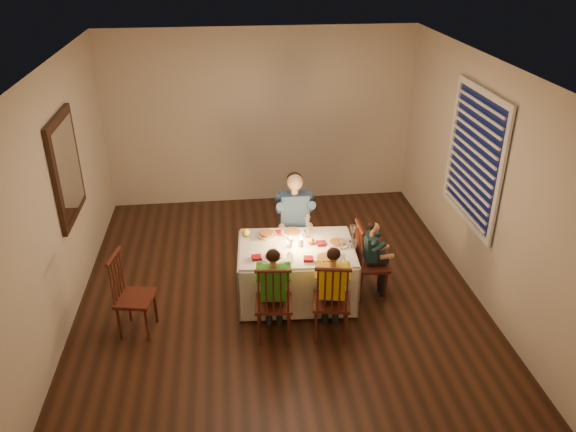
{
  "coord_description": "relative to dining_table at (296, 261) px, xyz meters",
  "views": [
    {
      "loc": [
        -0.51,
        -5.47,
        3.74
      ],
      "look_at": [
        0.14,
        0.15,
        0.87
      ],
      "focal_mm": 35.0,
      "sensor_mm": 36.0,
      "label": 1
    }
  ],
  "objects": [
    {
      "name": "setting_yellow",
      "position": [
        0.26,
        -0.31,
        0.2
      ],
      "size": [
        0.28,
        0.28,
        0.02
      ],
      "primitive_type": "cylinder",
      "rotation": [
        0.0,
        0.0,
        -0.06
      ],
      "color": "white",
      "rests_on": "dining_table"
    },
    {
      "name": "candle_left",
      "position": [
        -0.07,
        0.0,
        0.24
      ],
      "size": [
        0.06,
        0.06,
        0.1
      ],
      "primitive_type": "cylinder",
      "color": "silver",
      "rests_on": "dining_table"
    },
    {
      "name": "chair_end",
      "position": [
        0.85,
        -0.04,
        -0.47
      ],
      "size": [
        0.36,
        0.38,
        0.91
      ],
      "primitive_type": null,
      "rotation": [
        0.0,
        0.0,
        1.56
      ],
      "color": "#3D1810",
      "rests_on": "ground"
    },
    {
      "name": "chair_adult",
      "position": [
        0.06,
        0.67,
        -0.47
      ],
      "size": [
        0.38,
        0.36,
        0.91
      ],
      "primitive_type": null,
      "rotation": [
        0.0,
        0.0,
        -0.02
      ],
      "color": "#3D1810",
      "rests_on": "ground"
    },
    {
      "name": "child_teal",
      "position": [
        0.85,
        -0.04,
        -0.47
      ],
      "size": [
        0.26,
        0.28,
        0.93
      ],
      "primitive_type": null,
      "rotation": [
        0.0,
        0.0,
        1.56
      ],
      "color": "#18333C",
      "rests_on": "ground"
    },
    {
      "name": "window_blinds",
      "position": [
        2.02,
        0.3,
        1.03
      ],
      "size": [
        0.07,
        1.34,
        1.54
      ],
      "color": "black",
      "rests_on": "wall_right"
    },
    {
      "name": "chair_near_right",
      "position": [
        0.27,
        -0.7,
        -0.47
      ],
      "size": [
        0.43,
        0.42,
        0.91
      ],
      "primitive_type": null,
      "rotation": [
        0.0,
        0.0,
        2.96
      ],
      "color": "#3D1810",
      "rests_on": "ground"
    },
    {
      "name": "ground",
      "position": [
        -0.19,
        0.2,
        -0.47
      ],
      "size": [
        5.0,
        5.0,
        0.0
      ],
      "primitive_type": "plane",
      "color": "black",
      "rests_on": "ground"
    },
    {
      "name": "candle_right",
      "position": [
        0.05,
        -0.0,
        0.24
      ],
      "size": [
        0.06,
        0.06,
        0.1
      ],
      "primitive_type": "cylinder",
      "color": "silver",
      "rests_on": "dining_table"
    },
    {
      "name": "setting_adult",
      "position": [
        -0.01,
        0.29,
        0.2
      ],
      "size": [
        0.28,
        0.28,
        0.02
      ],
      "primitive_type": "cylinder",
      "rotation": [
        0.0,
        0.0,
        -0.06
      ],
      "color": "white",
      "rests_on": "dining_table"
    },
    {
      "name": "ceiling",
      "position": [
        -0.19,
        0.2,
        2.13
      ],
      "size": [
        5.0,
        5.0,
        0.0
      ],
      "primitive_type": "plane",
      "color": "white",
      "rests_on": "wall_back"
    },
    {
      "name": "squash",
      "position": [
        -0.54,
        0.3,
        0.24
      ],
      "size": [
        0.09,
        0.09,
        0.09
      ],
      "primitive_type": "sphere",
      "color": "#FFF843",
      "rests_on": "dining_table"
    },
    {
      "name": "serving_bowl",
      "position": [
        -0.31,
        0.24,
        0.22
      ],
      "size": [
        0.26,
        0.26,
        0.05
      ],
      "primitive_type": "imported",
      "rotation": [
        0.0,
        0.0,
        0.24
      ],
      "color": "white",
      "rests_on": "dining_table"
    },
    {
      "name": "wall_back",
      "position": [
        -0.19,
        2.7,
        0.83
      ],
      "size": [
        4.5,
        0.02,
        2.6
      ],
      "primitive_type": "cube",
      "color": "beige",
      "rests_on": "ground"
    },
    {
      "name": "child_yellow",
      "position": [
        0.27,
        -0.7,
        -0.47
      ],
      "size": [
        0.39,
        0.37,
        1.04
      ],
      "primitive_type": null,
      "rotation": [
        0.0,
        0.0,
        2.96
      ],
      "color": "yellow",
      "rests_on": "ground"
    },
    {
      "name": "orange_fruit",
      "position": [
        0.16,
        0.03,
        0.23
      ],
      "size": [
        0.08,
        0.08,
        0.08
      ],
      "primitive_type": "sphere",
      "color": "orange",
      "rests_on": "dining_table"
    },
    {
      "name": "wall_mirror",
      "position": [
        -2.41,
        0.5,
        1.03
      ],
      "size": [
        0.06,
        0.95,
        1.15
      ],
      "color": "black",
      "rests_on": "wall_left"
    },
    {
      "name": "child_green",
      "position": [
        -0.31,
        -0.66,
        -0.47
      ],
      "size": [
        0.37,
        0.34,
        1.04
      ],
      "primitive_type": null,
      "rotation": [
        0.0,
        0.0,
        3.04
      ],
      "color": "green",
      "rests_on": "ground"
    },
    {
      "name": "wall_left",
      "position": [
        -2.44,
        0.2,
        0.83
      ],
      "size": [
        0.02,
        5.0,
        2.6
      ],
      "primitive_type": "cube",
      "color": "beige",
      "rests_on": "ground"
    },
    {
      "name": "wall_right",
      "position": [
        2.06,
        0.2,
        0.83
      ],
      "size": [
        0.02,
        5.0,
        2.6
      ],
      "primitive_type": "cube",
      "color": "beige",
      "rests_on": "ground"
    },
    {
      "name": "setting_green",
      "position": [
        -0.27,
        -0.22,
        0.2
      ],
      "size": [
        0.28,
        0.28,
        0.02
      ],
      "primitive_type": "cylinder",
      "rotation": [
        0.0,
        0.0,
        -0.06
      ],
      "color": "white",
      "rests_on": "dining_table"
    },
    {
      "name": "setting_teal",
      "position": [
        0.46,
        -0.0,
        0.2
      ],
      "size": [
        0.28,
        0.28,
        0.02
      ],
      "primitive_type": "cylinder",
      "rotation": [
        0.0,
        0.0,
        -0.06
      ],
      "color": "white",
      "rests_on": "dining_table"
    },
    {
      "name": "dining_table",
      "position": [
        0.0,
        0.0,
        0.0
      ],
      "size": [
        1.34,
        1.0,
        0.64
      ],
      "rotation": [
        0.0,
        0.0,
        -0.06
      ],
      "color": "silver",
      "rests_on": "ground"
    },
    {
      "name": "adult",
      "position": [
        0.06,
        0.67,
        -0.47
      ],
      "size": [
        0.46,
        0.43,
        1.24
      ],
      "primitive_type": null,
      "rotation": [
        0.0,
        0.0,
        -0.02
      ],
      "color": "#304A79",
      "rests_on": "ground"
    },
    {
      "name": "chair_near_left",
      "position": [
        -0.31,
        -0.66,
        -0.47
      ],
      "size": [
        0.41,
        0.39,
        0.91
      ],
      "primitive_type": null,
      "rotation": [
        0.0,
        0.0,
        3.04
      ],
      "color": "#3D1810",
      "rests_on": "ground"
    },
    {
      "name": "chair_extra",
      "position": [
        -1.71,
        -0.41,
        -0.47
      ],
      "size": [
        0.42,
        0.44,
        0.92
      ],
      "primitive_type": null,
      "rotation": [
        0.0,
        0.0,
        1.38
      ],
      "color": "#3D1810",
      "rests_on": "ground"
    }
  ]
}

